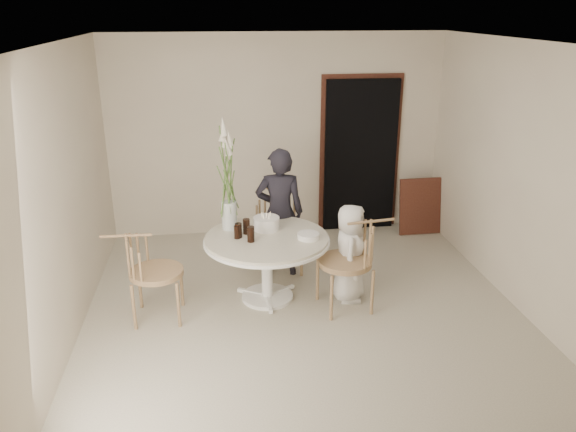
{
  "coord_description": "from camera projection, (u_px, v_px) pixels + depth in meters",
  "views": [
    {
      "loc": [
        -0.86,
        -5.17,
        3.01
      ],
      "look_at": [
        -0.12,
        0.3,
        0.93
      ],
      "focal_mm": 35.0,
      "sensor_mm": 36.0,
      "label": 1
    }
  ],
  "objects": [
    {
      "name": "cola_tumbler_c",
      "position": [
        239.0,
        230.0,
        5.84
      ],
      "size": [
        0.07,
        0.07,
        0.16
      ],
      "primitive_type": "cylinder",
      "rotation": [
        0.0,
        0.0,
        -0.01
      ],
      "color": "black",
      "rests_on": "table"
    },
    {
      "name": "chair_left",
      "position": [
        142.0,
        264.0,
        5.55
      ],
      "size": [
        0.58,
        0.54,
        0.94
      ],
      "rotation": [
        0.0,
        0.0,
        1.54
      ],
      "color": "#AA7C5C",
      "rests_on": "ground"
    },
    {
      "name": "room_shell",
      "position": [
        304.0,
        159.0,
        5.39
      ],
      "size": [
        4.5,
        4.5,
        4.5
      ],
      "color": "silver",
      "rests_on": "ground"
    },
    {
      "name": "boy",
      "position": [
        350.0,
        253.0,
        5.96
      ],
      "size": [
        0.45,
        0.59,
        1.08
      ],
      "primitive_type": "imported",
      "rotation": [
        0.0,
        0.0,
        1.35
      ],
      "color": "silver",
      "rests_on": "ground"
    },
    {
      "name": "door_trim",
      "position": [
        360.0,
        151.0,
        7.78
      ],
      "size": [
        1.12,
        0.03,
        2.22
      ],
      "primitive_type": "cube",
      "color": "#582D1E",
      "rests_on": "ground"
    },
    {
      "name": "cola_tumbler_b",
      "position": [
        251.0,
        234.0,
        5.74
      ],
      "size": [
        0.1,
        0.1,
        0.16
      ],
      "primitive_type": "cylinder",
      "rotation": [
        0.0,
        0.0,
        0.32
      ],
      "color": "black",
      "rests_on": "table"
    },
    {
      "name": "chair_far",
      "position": [
        275.0,
        220.0,
        6.69
      ],
      "size": [
        0.58,
        0.61,
        0.93
      ],
      "rotation": [
        0.0,
        0.0,
        0.18
      ],
      "color": "#AA7C5C",
      "rests_on": "ground"
    },
    {
      "name": "chair_right",
      "position": [
        358.0,
        251.0,
        5.79
      ],
      "size": [
        0.62,
        0.58,
        0.97
      ],
      "rotation": [
        0.0,
        0.0,
        -1.43
      ],
      "color": "#AA7C5C",
      "rests_on": "ground"
    },
    {
      "name": "birthday_cake",
      "position": [
        266.0,
        223.0,
        6.06
      ],
      "size": [
        0.28,
        0.28,
        0.19
      ],
      "rotation": [
        0.0,
        0.0,
        -0.41
      ],
      "color": "silver",
      "rests_on": "table"
    },
    {
      "name": "doorway",
      "position": [
        360.0,
        156.0,
        7.77
      ],
      "size": [
        1.0,
        0.1,
        2.1
      ],
      "primitive_type": "cube",
      "color": "black",
      "rests_on": "ground"
    },
    {
      "name": "cola_tumbler_a",
      "position": [
        237.0,
        232.0,
        5.82
      ],
      "size": [
        0.09,
        0.09,
        0.14
      ],
      "primitive_type": "cylinder",
      "rotation": [
        0.0,
        0.0,
        -0.43
      ],
      "color": "black",
      "rests_on": "table"
    },
    {
      "name": "ground",
      "position": [
        303.0,
        307.0,
        5.96
      ],
      "size": [
        4.5,
        4.5,
        0.0
      ],
      "primitive_type": "plane",
      "color": "beige",
      "rests_on": "ground"
    },
    {
      "name": "flower_vase",
      "position": [
        228.0,
        181.0,
        5.91
      ],
      "size": [
        0.17,
        0.17,
        1.23
      ],
      "rotation": [
        0.0,
        0.0,
        0.3
      ],
      "color": "silver",
      "rests_on": "table"
    },
    {
      "name": "cola_tumbler_d",
      "position": [
        246.0,
        226.0,
        5.94
      ],
      "size": [
        0.09,
        0.09,
        0.16
      ],
      "primitive_type": "cylinder",
      "rotation": [
        0.0,
        0.0,
        0.12
      ],
      "color": "black",
      "rests_on": "table"
    },
    {
      "name": "table",
      "position": [
        267.0,
        247.0,
        5.93
      ],
      "size": [
        1.33,
        1.33,
        0.73
      ],
      "color": "white",
      "rests_on": "ground"
    },
    {
      "name": "plate_stack",
      "position": [
        308.0,
        236.0,
        5.83
      ],
      "size": [
        0.25,
        0.25,
        0.06
      ],
      "primitive_type": "cylinder",
      "rotation": [
        0.0,
        0.0,
        -0.08
      ],
      "color": "white",
      "rests_on": "table"
    },
    {
      "name": "girl",
      "position": [
        280.0,
        213.0,
        6.47
      ],
      "size": [
        0.59,
        0.42,
        1.53
      ],
      "primitive_type": "imported",
      "rotation": [
        0.0,
        0.0,
        3.03
      ],
      "color": "black",
      "rests_on": "ground"
    },
    {
      "name": "picture_frame",
      "position": [
        420.0,
        206.0,
        7.79
      ],
      "size": [
        0.59,
        0.19,
        0.78
      ],
      "primitive_type": "cube",
      "rotation": [
        -0.17,
        0.0,
        0.02
      ],
      "color": "#582D1E",
      "rests_on": "ground"
    }
  ]
}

